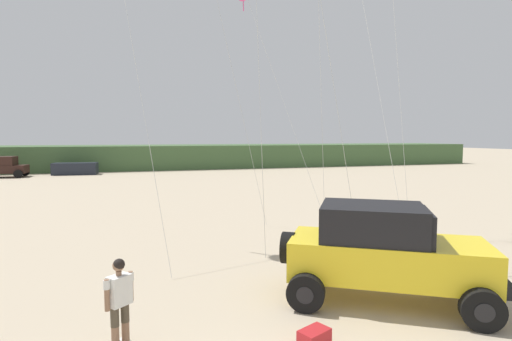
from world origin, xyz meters
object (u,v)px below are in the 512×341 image
at_px(person_watching, 119,298).
at_px(cooler_box, 314,340).
at_px(jeep, 384,251).
at_px(distant_pickup, 1,167).
at_px(distant_sedan, 75,169).

xyz_separation_m(person_watching, cooler_box, (3.34, -1.08, -0.75)).
bearing_deg(jeep, distant_pickup, 116.32).
height_order(person_watching, cooler_box, person_watching).
xyz_separation_m(jeep, person_watching, (-5.82, -0.45, -0.26)).
bearing_deg(distant_sedan, person_watching, -76.40).
bearing_deg(cooler_box, distant_sedan, 78.68).
relative_size(person_watching, distant_sedan, 0.40).
xyz_separation_m(cooler_box, distant_sedan, (-8.72, 37.92, 0.41)).
xyz_separation_m(distant_pickup, distant_sedan, (6.29, 1.03, -0.34)).
height_order(person_watching, distant_pickup, distant_pickup).
bearing_deg(distant_pickup, jeep, -63.68).
relative_size(person_watching, cooler_box, 2.98).
bearing_deg(person_watching, distant_sedan, 98.31).
distance_m(jeep, distant_pickup, 39.46).
bearing_deg(distant_pickup, person_watching, -71.95).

